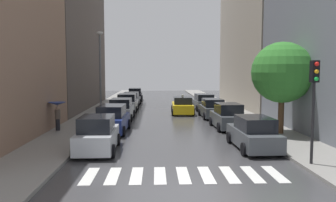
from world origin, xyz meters
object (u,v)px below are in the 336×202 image
at_px(parked_car_left_third, 121,110).
at_px(parked_car_right_second, 228,117).
at_px(parked_car_left_second, 112,120).
at_px(parked_car_left_fourth, 127,103).
at_px(parked_car_right_nearest, 253,134).
at_px(street_tree_right, 282,73).
at_px(parked_car_right_third, 212,109).
at_px(lamp_post_left, 100,69).
at_px(parked_car_left_sixth, 135,95).
at_px(traffic_light_right_corner, 314,89).
at_px(pedestrian_foreground, 57,109).
at_px(taxi_midroad, 182,106).
at_px(parked_car_left_nearest, 97,135).
at_px(parked_car_right_fourth, 204,102).
at_px(parked_car_left_fifth, 131,99).

distance_m(parked_car_left_third, parked_car_right_second, 9.17).
distance_m(parked_car_left_second, parked_car_left_fourth, 11.96).
xyz_separation_m(parked_car_left_fourth, parked_car_right_nearest, (7.88, -17.10, -0.03)).
relative_size(parked_car_right_second, street_tree_right, 0.73).
bearing_deg(parked_car_left_third, street_tree_right, -123.90).
distance_m(parked_car_right_third, lamp_post_left, 10.08).
height_order(parked_car_left_second, parked_car_right_second, parked_car_left_second).
relative_size(parked_car_left_sixth, traffic_light_right_corner, 1.04).
relative_size(parked_car_left_third, parked_car_right_nearest, 0.96).
bearing_deg(parked_car_right_third, parked_car_left_third, 96.47).
xyz_separation_m(pedestrian_foreground, lamp_post_left, (1.91, 5.66, 2.65)).
xyz_separation_m(parked_car_left_fourth, taxi_midroad, (5.38, -2.27, -0.06)).
bearing_deg(street_tree_right, parked_car_right_second, 135.65).
relative_size(parked_car_left_fourth, parked_car_right_second, 1.04).
bearing_deg(taxi_midroad, parked_car_right_second, -162.14).
bearing_deg(parked_car_left_nearest, parked_car_left_sixth, -0.95).
relative_size(parked_car_right_second, parked_car_right_fourth, 0.89).
height_order(parked_car_left_fifth, parked_car_right_fourth, parked_car_right_fourth).
distance_m(parked_car_right_fourth, taxi_midroad, 4.17).
distance_m(parked_car_left_fourth, parked_car_right_nearest, 18.82).
bearing_deg(parked_car_left_nearest, lamp_post_left, 7.38).
distance_m(parked_car_left_second, parked_car_left_fifth, 18.08).
relative_size(parked_car_left_fifth, parked_car_right_second, 0.99).
height_order(parked_car_left_third, parked_car_left_sixth, parked_car_left_third).
distance_m(parked_car_right_third, pedestrian_foreground, 13.23).
height_order(parked_car_left_sixth, parked_car_right_nearest, parked_car_left_sixth).
bearing_deg(parked_car_right_second, parked_car_left_third, 57.62).
xyz_separation_m(parked_car_left_sixth, parked_car_right_fourth, (7.84, -11.49, -0.03)).
xyz_separation_m(parked_car_left_third, parked_car_left_sixth, (0.04, 18.71, -0.02)).
xyz_separation_m(parked_car_left_second, parked_car_left_sixth, (0.05, 24.53, -0.04)).
relative_size(parked_car_left_sixth, parked_car_right_fourth, 0.96).
distance_m(parked_car_left_second, traffic_light_right_corner, 12.91).
bearing_deg(pedestrian_foreground, parked_car_left_fifth, -71.35).
relative_size(parked_car_left_third, parked_car_right_third, 1.00).
bearing_deg(parked_car_right_nearest, parked_car_left_fifth, 17.50).
height_order(parked_car_left_fourth, taxi_midroad, taxi_midroad).
bearing_deg(parked_car_left_sixth, lamp_post_left, 173.41).
relative_size(parked_car_left_second, parked_car_left_fourth, 1.07).
xyz_separation_m(parked_car_left_third, street_tree_right, (10.64, -7.37, 3.10)).
height_order(taxi_midroad, traffic_light_right_corner, traffic_light_right_corner).
distance_m(parked_car_left_third, traffic_light_right_corner, 17.32).
relative_size(parked_car_left_second, parked_car_right_second, 1.11).
xyz_separation_m(parked_car_left_nearest, lamp_post_left, (-1.58, 11.10, 3.38)).
bearing_deg(parked_car_left_nearest, parked_car_right_third, -33.32).
bearing_deg(parked_car_right_third, parked_car_left_second, 130.42).
height_order(traffic_light_right_corner, lamp_post_left, lamp_post_left).
relative_size(taxi_midroad, traffic_light_right_corner, 1.09).
relative_size(parked_car_left_fourth, parked_car_right_fourth, 0.93).
relative_size(parked_car_right_nearest, parked_car_right_second, 1.07).
height_order(parked_car_left_fourth, parked_car_right_fourth, parked_car_left_fourth).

